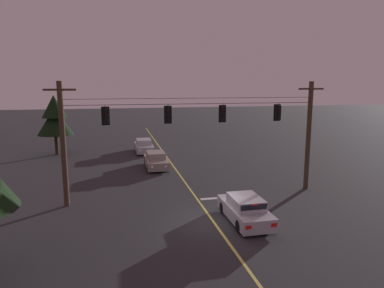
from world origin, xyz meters
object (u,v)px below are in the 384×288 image
object	(u,v)px
traffic_light_left_inner	(168,115)
tree_verge_far	(55,117)
traffic_light_leftmost	(105,116)
traffic_light_right_inner	(278,113)
traffic_light_centre	(223,114)
car_waiting_near_lane	(245,210)
car_oncoming_lead	(156,160)
car_oncoming_trailing	(144,146)

from	to	relation	value
traffic_light_left_inner	tree_verge_far	xyz separation A→B (m)	(-9.27, 16.44, -1.46)
traffic_light_leftmost	traffic_light_right_inner	distance (m)	11.11
traffic_light_centre	car_waiting_near_lane	bearing A→B (deg)	-91.80
traffic_light_right_inner	tree_verge_far	world-z (taller)	tree_verge_far
car_oncoming_lead	tree_verge_far	distance (m)	12.75
tree_verge_far	traffic_light_centre	bearing A→B (deg)	-52.09
car_waiting_near_lane	tree_verge_far	xyz separation A→B (m)	(-12.66, 20.98, 3.28)
traffic_light_right_inner	car_oncoming_trailing	xyz separation A→B (m)	(-7.64, 15.83, -4.74)
car_oncoming_lead	car_waiting_near_lane	bearing A→B (deg)	-76.00
car_oncoming_trailing	tree_verge_far	bearing A→B (deg)	176.12
traffic_light_leftmost	car_oncoming_lead	size ratio (longest dim) A/B	0.28
car_waiting_near_lane	car_oncoming_trailing	bearing A→B (deg)	100.26
traffic_light_right_inner	car_oncoming_lead	distance (m)	12.09
traffic_light_leftmost	car_oncoming_lead	world-z (taller)	traffic_light_leftmost
car_oncoming_lead	car_oncoming_trailing	xyz separation A→B (m)	(-0.44, 7.35, 0.00)
tree_verge_far	car_oncoming_trailing	bearing A→B (deg)	-3.88
traffic_light_leftmost	traffic_light_right_inner	bearing A→B (deg)	0.00
traffic_light_right_inner	car_oncoming_lead	world-z (taller)	traffic_light_right_inner
traffic_light_leftmost	traffic_light_left_inner	bearing A→B (deg)	0.00
traffic_light_leftmost	tree_verge_far	distance (m)	17.40
traffic_light_leftmost	car_oncoming_trailing	bearing A→B (deg)	77.64
traffic_light_right_inner	traffic_light_leftmost	bearing A→B (deg)	180.00
traffic_light_centre	car_waiting_near_lane	distance (m)	6.57
tree_verge_far	car_waiting_near_lane	bearing A→B (deg)	-58.90
car_oncoming_lead	traffic_light_right_inner	bearing A→B (deg)	-49.65
traffic_light_right_inner	tree_verge_far	bearing A→B (deg)	135.31
traffic_light_left_inner	car_waiting_near_lane	world-z (taller)	traffic_light_left_inner
car_waiting_near_lane	car_oncoming_trailing	size ratio (longest dim) A/B	0.98
traffic_light_centre	traffic_light_right_inner	distance (m)	3.81
traffic_light_right_inner	car_oncoming_lead	xyz separation A→B (m)	(-7.20, 8.48, -4.74)
traffic_light_leftmost	car_waiting_near_lane	xyz separation A→B (m)	(7.15, -4.54, -4.74)
traffic_light_centre	car_oncoming_lead	xyz separation A→B (m)	(-3.39, 8.48, -4.74)
car_waiting_near_lane	tree_verge_far	distance (m)	24.72
traffic_light_centre	car_oncoming_lead	size ratio (longest dim) A/B	0.28
traffic_light_leftmost	traffic_light_left_inner	distance (m)	3.76
traffic_light_left_inner	car_oncoming_trailing	bearing A→B (deg)	91.08
traffic_light_left_inner	car_oncoming_trailing	size ratio (longest dim) A/B	0.28
traffic_light_leftmost	car_oncoming_lead	distance (m)	10.47
car_waiting_near_lane	car_oncoming_lead	xyz separation A→B (m)	(-3.25, 13.02, -0.00)
traffic_light_left_inner	traffic_light_right_inner	world-z (taller)	same
traffic_light_left_inner	car_waiting_near_lane	distance (m)	7.39
traffic_light_right_inner	car_waiting_near_lane	xyz separation A→B (m)	(-3.96, -4.54, -4.74)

